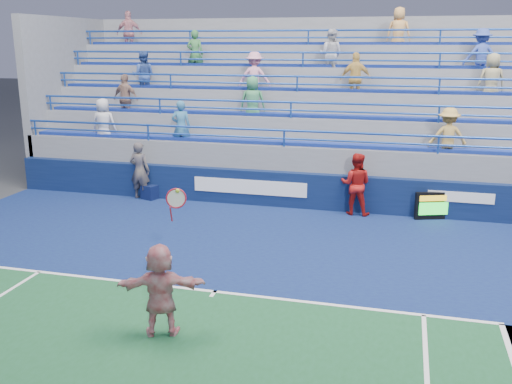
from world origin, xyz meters
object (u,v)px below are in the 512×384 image
(judge_chair, at_px, (151,191))
(ball_girl, at_px, (356,184))
(serve_speed_board, at_px, (435,206))
(line_judge, at_px, (140,171))
(tennis_player, at_px, (161,290))

(judge_chair, xyz_separation_m, ball_girl, (6.57, -0.06, 0.65))
(serve_speed_board, xyz_separation_m, line_judge, (-9.16, -0.07, 0.53))
(line_judge, bearing_deg, tennis_player, 121.09)
(tennis_player, distance_m, ball_girl, 8.49)
(tennis_player, bearing_deg, line_judge, 118.01)
(judge_chair, relative_size, line_judge, 0.44)
(tennis_player, relative_size, line_judge, 1.42)
(line_judge, distance_m, ball_girl, 6.90)
(tennis_player, relative_size, ball_girl, 1.45)
(tennis_player, distance_m, line_judge, 9.15)
(serve_speed_board, xyz_separation_m, ball_girl, (-2.27, -0.07, 0.51))
(ball_girl, bearing_deg, line_judge, 3.62)
(line_judge, xyz_separation_m, ball_girl, (6.90, 0.00, -0.02))
(serve_speed_board, relative_size, line_judge, 0.61)
(judge_chair, relative_size, tennis_player, 0.31)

